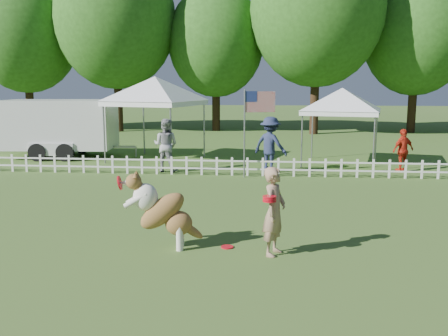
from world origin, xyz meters
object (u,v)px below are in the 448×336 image
Objects in this scene: flag_pole at (244,134)px; spectator_b at (270,145)px; handler at (274,211)px; dog at (163,211)px; canopy_tent_right at (341,127)px; canopy_tent_left at (156,120)px; spectator_a at (166,145)px; spectator_c at (403,150)px; frisbee_on_turf at (227,247)px; cargo_trailer at (60,128)px.

spectator_b is (0.82, 1.00, -0.45)m from flag_pole.
handler is 1.11× the size of dog.
canopy_tent_left is at bearing -169.89° from canopy_tent_right.
dog is at bearing 113.61° from spectator_a.
canopy_tent_right is at bearing 6.25° from handler.
canopy_tent_right reaches higher than spectator_a.
handler reaches higher than dog.
spectator_b reaches higher than spectator_c.
handler is at bearing -18.61° from frisbee_on_turf.
cargo_trailer is 2.86× the size of spectator_b.
frisbee_on_turf is 0.16× the size of spectator_c.
dog is at bearing 107.83° from spectator_b.
canopy_tent_right is at bearing 21.83° from flag_pole.
canopy_tent_left is (-3.69, 10.25, 1.57)m from frisbee_on_turf.
canopy_tent_right is at bearing 60.11° from dog.
spectator_a is (-2.80, 7.82, 0.89)m from frisbee_on_turf.
canopy_tent_right is (7.01, -0.35, -0.21)m from canopy_tent_left.
cargo_trailer is 5.74m from spectator_a.
canopy_tent_left is at bearing 109.81° from frisbee_on_turf.
spectator_a is (-1.66, 7.97, 0.20)m from dog.
frisbee_on_turf is 0.12× the size of spectator_b.
spectator_b reaches higher than handler.
flag_pole reaches higher than frisbee_on_turf.
flag_pole is at bearing -12.89° from spectator_c.
spectator_b is (-0.10, 8.23, 0.16)m from handler.
cargo_trailer is 13.18m from spectator_c.
spectator_b is 4.54m from spectator_c.
canopy_tent_left is (-2.55, 10.40, 0.88)m from dog.
dog is at bearing -59.38° from canopy_tent_left.
cargo_trailer is at bearing 134.74° from flag_pole.
cargo_trailer is at bearing 115.44° from dog.
canopy_tent_left is 7.02m from canopy_tent_right.
flag_pole is 1.37m from spectator_b.
canopy_tent_right is 1.46× the size of spectator_b.
canopy_tent_right reaches higher than spectator_b.
flag_pole is at bearing 75.46° from dog.
flag_pole is at bearing 174.15° from spectator_a.
frisbee_on_turf is 0.08× the size of canopy_tent_right.
spectator_c is (1.92, -1.36, -0.65)m from canopy_tent_right.
spectator_b is (0.74, 7.95, 0.93)m from frisbee_on_turf.
canopy_tent_left is at bearing 118.28° from flag_pole.
flag_pole reaches higher than spectator_b.
canopy_tent_right is (2.47, 10.19, 0.60)m from handler.
canopy_tent_right is 3.26m from spectator_b.
dog is at bearing -100.98° from canopy_tent_right.
dog is 0.50× the size of flag_pole.
spectator_c is at bearing -22.31° from canopy_tent_right.
canopy_tent_right is 1.88× the size of spectator_c.
spectator_c is (8.93, -1.70, -0.85)m from canopy_tent_left.
cargo_trailer is 3.68× the size of spectator_c.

